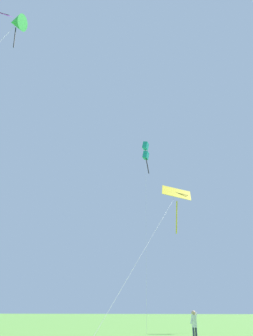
{
  "coord_description": "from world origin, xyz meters",
  "views": [
    {
      "loc": [
        2.81,
        -4.63,
        1.74
      ],
      "look_at": [
        -2.38,
        17.97,
        11.8
      ],
      "focal_mm": 35.22,
      "sensor_mm": 36.0,
      "label": 1
    }
  ],
  "objects_px": {
    "kite_yellow_diamond": "(176,200)",
    "kite_teal_box": "(146,151)",
    "kite_green_small": "(17,23)",
    "person_with_spool": "(194,324)"
  },
  "relations": [
    {
      "from": "kite_yellow_diamond",
      "to": "kite_teal_box",
      "type": "bearing_deg",
      "value": 107.24
    },
    {
      "from": "kite_green_small",
      "to": "kite_yellow_diamond",
      "type": "bearing_deg",
      "value": 40.77
    },
    {
      "from": "kite_yellow_diamond",
      "to": "person_with_spool",
      "type": "xyz_separation_m",
      "value": [
        0.54,
        1.11,
        -7.08
      ]
    },
    {
      "from": "kite_yellow_diamond",
      "to": "kite_teal_box",
      "type": "distance_m",
      "value": 16.06
    },
    {
      "from": "kite_yellow_diamond",
      "to": "kite_teal_box",
      "type": "xyz_separation_m",
      "value": [
        -3.79,
        12.23,
        9.69
      ]
    },
    {
      "from": "kite_yellow_diamond",
      "to": "kite_green_small",
      "type": "xyz_separation_m",
      "value": [
        -8.29,
        -7.15,
        9.45
      ]
    },
    {
      "from": "kite_yellow_diamond",
      "to": "kite_teal_box",
      "type": "relative_size",
      "value": 0.53
    },
    {
      "from": "kite_yellow_diamond",
      "to": "person_with_spool",
      "type": "relative_size",
      "value": 5.71
    },
    {
      "from": "kite_green_small",
      "to": "person_with_spool",
      "type": "height_order",
      "value": "kite_green_small"
    },
    {
      "from": "kite_yellow_diamond",
      "to": "person_with_spool",
      "type": "height_order",
      "value": "kite_yellow_diamond"
    }
  ]
}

